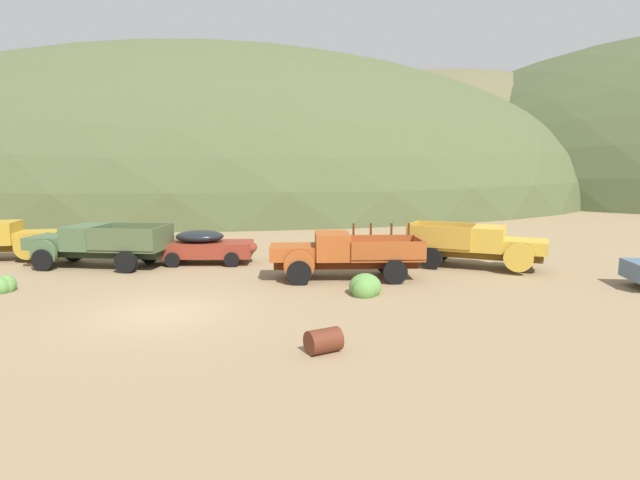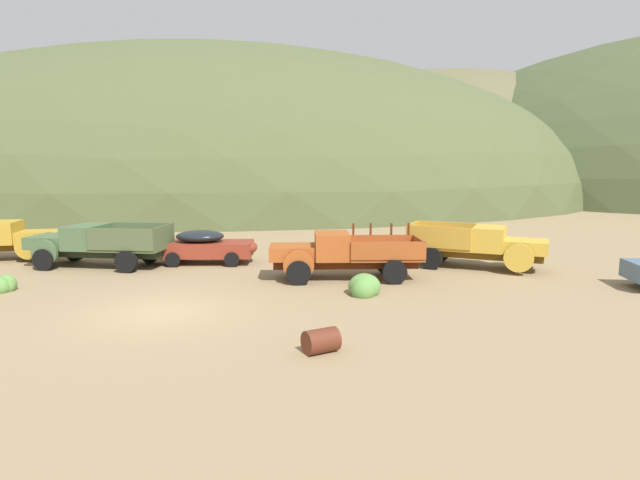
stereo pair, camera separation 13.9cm
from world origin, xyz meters
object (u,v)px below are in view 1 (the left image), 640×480
at_px(truck_oxide_orange, 335,255).
at_px(oil_drum_spare, 324,341).
at_px(truck_weathered_green, 90,244).
at_px(car_rust_red, 208,246).
at_px(truck_faded_yellow, 484,246).

relative_size(truck_oxide_orange, oil_drum_spare, 6.08).
height_order(truck_weathered_green, car_rust_red, truck_weathered_green).
xyz_separation_m(truck_weathered_green, truck_faded_yellow, (17.68, 1.78, 0.01)).
height_order(truck_weathered_green, truck_faded_yellow, same).
relative_size(truck_weathered_green, truck_faded_yellow, 1.00).
height_order(car_rust_red, truck_faded_yellow, truck_faded_yellow).
distance_m(car_rust_red, truck_oxide_orange, 6.71).
xyz_separation_m(truck_weathered_green, oil_drum_spare, (11.79, -9.52, -0.72)).
relative_size(car_rust_red, truck_oxide_orange, 0.75).
bearing_deg(truck_faded_yellow, truck_oxide_orange, -139.30).
bearing_deg(truck_weathered_green, car_rust_red, -164.93).
bearing_deg(truck_oxide_orange, car_rust_red, -32.04).
xyz_separation_m(truck_faded_yellow, oil_drum_spare, (-5.89, -11.30, -0.72)).
relative_size(truck_weathered_green, truck_oxide_orange, 0.99).
relative_size(car_rust_red, oil_drum_spare, 4.56).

